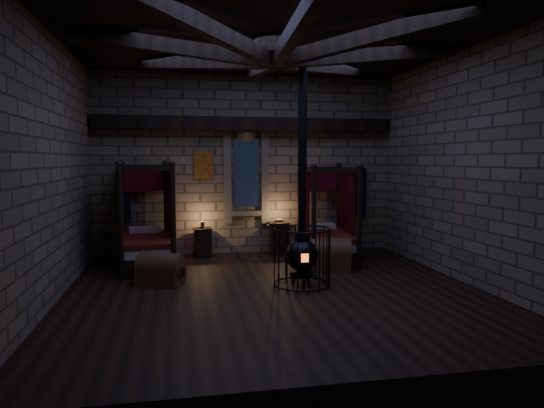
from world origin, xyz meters
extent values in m
cube|color=black|center=(0.00, 0.00, 0.00)|extent=(7.00, 7.00, 0.01)
cube|color=#847054|center=(0.00, 3.50, 2.10)|extent=(7.00, 0.02, 4.20)
cube|color=#847054|center=(0.00, -3.50, 2.10)|extent=(7.00, 0.02, 4.20)
cube|color=#847054|center=(-3.50, 0.00, 2.10)|extent=(0.02, 7.00, 4.20)
cube|color=#847054|center=(3.50, 0.00, 2.10)|extent=(0.02, 7.00, 4.20)
cube|color=black|center=(0.00, 0.00, 4.20)|extent=(7.00, 7.00, 0.01)
cube|color=black|center=(0.00, 3.32, 3.05)|extent=(6.86, 0.35, 0.30)
cylinder|color=black|center=(0.00, 0.00, 4.05)|extent=(0.70, 0.70, 0.25)
cube|color=black|center=(0.00, 3.45, 1.90)|extent=(0.55, 0.04, 1.60)
cube|color=maroon|center=(-1.00, 3.46, 2.10)|extent=(0.45, 0.03, 0.65)
cube|color=black|center=(-2.80, 3.34, 1.45)|extent=(0.30, 0.10, 1.15)
cube|color=black|center=(2.80, 3.34, 1.45)|extent=(0.30, 0.10, 1.15)
cube|color=black|center=(-2.26, 2.30, 0.17)|extent=(1.21, 2.08, 0.34)
cube|color=beige|center=(-2.26, 2.30, 0.44)|extent=(1.08, 1.91, 0.21)
cube|color=maroon|center=(-2.26, 2.30, 0.57)|extent=(1.14, 1.96, 0.10)
cube|color=beige|center=(-2.32, 3.03, 0.67)|extent=(0.70, 0.39, 0.13)
cube|color=#630811|center=(-2.35, 3.28, 1.77)|extent=(1.05, 0.14, 0.53)
cylinder|color=black|center=(-2.65, 1.31, 1.05)|extent=(0.11, 0.11, 2.11)
cylinder|color=black|center=(-2.82, 3.21, 1.05)|extent=(0.11, 0.11, 2.11)
cylinder|color=black|center=(-1.69, 1.39, 1.05)|extent=(0.11, 0.11, 2.11)
cylinder|color=black|center=(-1.87, 3.30, 1.05)|extent=(0.11, 0.11, 2.11)
cube|color=#630811|center=(-2.79, 2.54, 1.10)|extent=(0.19, 1.44, 1.87)
cube|color=#630811|center=(-1.78, 2.64, 1.10)|extent=(0.19, 1.44, 1.87)
cube|color=black|center=(1.62, 2.24, 0.17)|extent=(1.20, 2.04, 0.34)
cube|color=beige|center=(1.62, 2.24, 0.43)|extent=(1.07, 1.88, 0.21)
cube|color=maroon|center=(1.62, 2.24, 0.56)|extent=(1.13, 1.92, 0.09)
cube|color=beige|center=(1.69, 2.95, 0.65)|extent=(0.68, 0.39, 0.13)
cube|color=#630811|center=(1.72, 3.20, 1.73)|extent=(1.03, 0.15, 0.51)
cylinder|color=black|center=(1.06, 1.35, 1.03)|extent=(0.10, 0.10, 2.06)
cylinder|color=black|center=(1.25, 3.22, 1.03)|extent=(0.10, 0.10, 2.06)
cylinder|color=black|center=(1.99, 1.26, 1.03)|extent=(0.10, 0.10, 2.06)
cylinder|color=black|center=(2.18, 3.12, 1.03)|extent=(0.10, 0.10, 2.06)
cube|color=#630811|center=(1.16, 2.57, 1.08)|extent=(0.20, 1.40, 1.82)
cube|color=#630811|center=(2.14, 2.47, 1.08)|extent=(0.20, 1.40, 1.82)
cube|color=#56341B|center=(-1.92, 0.81, 0.16)|extent=(0.90, 0.73, 0.33)
cylinder|color=#56341B|center=(-1.92, 0.81, 0.33)|extent=(0.90, 0.73, 0.48)
cube|color=#B28A37|center=(-2.26, 0.94, 0.16)|extent=(0.22, 0.48, 0.34)
cube|color=#B28A37|center=(-1.59, 0.68, 0.16)|extent=(0.22, 0.48, 0.34)
cube|color=#56341B|center=(1.35, 1.31, 0.19)|extent=(1.04, 0.79, 0.38)
cylinder|color=#56341B|center=(1.35, 1.31, 0.38)|extent=(1.04, 0.79, 0.56)
cube|color=#B28A37|center=(0.94, 1.43, 0.19)|extent=(0.22, 0.57, 0.40)
cube|color=#B28A37|center=(1.76, 1.19, 0.19)|extent=(0.22, 0.57, 0.40)
cube|color=black|center=(-1.06, 3.14, 0.32)|extent=(0.40, 0.38, 0.63)
cube|color=black|center=(-1.06, 3.14, 0.65)|extent=(0.44, 0.42, 0.04)
cylinder|color=#B28A37|center=(-1.06, 3.14, 0.74)|extent=(0.09, 0.09, 0.14)
cube|color=black|center=(0.72, 3.13, 0.36)|extent=(0.46, 0.44, 0.72)
cube|color=black|center=(0.72, 3.13, 0.74)|extent=(0.50, 0.48, 0.04)
cube|color=#56341B|center=(0.72, 3.13, 0.80)|extent=(0.19, 0.14, 0.05)
cylinder|color=black|center=(0.52, 0.19, 0.22)|extent=(0.41, 0.41, 0.10)
sphere|color=black|center=(0.52, 0.19, 0.56)|extent=(0.57, 0.57, 0.57)
cylinder|color=black|center=(0.52, 0.19, 0.87)|extent=(0.29, 0.29, 0.14)
cube|color=#FF5914|center=(0.51, -0.08, 0.56)|extent=(0.14, 0.03, 0.14)
cylinder|color=black|center=(0.52, 0.19, 2.48)|extent=(0.15, 0.15, 3.13)
torus|color=black|center=(0.52, 0.19, 0.04)|extent=(1.01, 1.01, 0.03)
torus|color=black|center=(0.52, 0.19, 1.02)|extent=(1.01, 1.01, 0.03)
camera|label=1|loc=(-1.59, -7.92, 2.22)|focal=32.00mm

